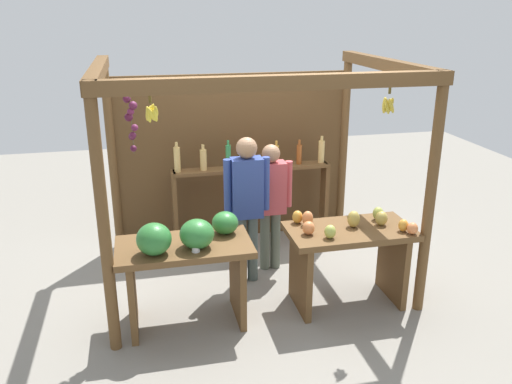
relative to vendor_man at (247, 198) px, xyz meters
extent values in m
plane|color=gray|center=(0.08, 0.13, -0.95)|extent=(12.00, 12.00, 0.00)
cylinder|color=brown|center=(-1.37, -0.93, 0.20)|extent=(0.10, 0.10, 2.31)
cylinder|color=brown|center=(1.52, -0.93, 0.20)|extent=(0.10, 0.10, 2.31)
cylinder|color=brown|center=(-1.37, 1.19, 0.20)|extent=(0.10, 0.10, 2.31)
cylinder|color=brown|center=(1.52, 1.19, 0.20)|extent=(0.10, 0.10, 2.31)
cube|color=brown|center=(0.08, -0.93, 1.30)|extent=(2.99, 0.12, 0.12)
cube|color=brown|center=(-1.37, 0.13, 1.30)|extent=(0.12, 2.22, 0.12)
cube|color=brown|center=(1.52, 0.13, 1.30)|extent=(0.12, 2.22, 0.12)
cube|color=#52381E|center=(0.08, 1.21, 0.09)|extent=(2.89, 0.04, 2.08)
cylinder|color=brown|center=(-0.94, -0.84, 1.19)|extent=(0.02, 0.02, 0.06)
ellipsoid|color=yellow|center=(-0.90, -0.85, 1.09)|extent=(0.04, 0.08, 0.12)
ellipsoid|color=yellow|center=(-0.91, -0.82, 1.07)|extent=(0.06, 0.07, 0.12)
ellipsoid|color=yellow|center=(-0.93, -0.80, 1.09)|extent=(0.07, 0.04, 0.12)
ellipsoid|color=yellow|center=(-0.95, -0.82, 1.08)|extent=(0.06, 0.05, 0.12)
ellipsoid|color=yellow|center=(-0.96, -0.83, 1.07)|extent=(0.05, 0.07, 0.12)
ellipsoid|color=yellow|center=(-0.95, -0.85, 1.08)|extent=(0.05, 0.07, 0.12)
ellipsoid|color=yellow|center=(-0.95, -0.87, 1.06)|extent=(0.05, 0.05, 0.12)
ellipsoid|color=yellow|center=(-0.93, -0.88, 1.07)|extent=(0.08, 0.04, 0.12)
ellipsoid|color=yellow|center=(-0.90, -0.86, 1.06)|extent=(0.06, 0.07, 0.12)
cylinder|color=brown|center=(1.09, -0.82, 1.19)|extent=(0.02, 0.02, 0.06)
ellipsoid|color=gold|center=(1.11, -0.81, 1.06)|extent=(0.04, 0.08, 0.15)
ellipsoid|color=gold|center=(1.10, -0.78, 1.04)|extent=(0.09, 0.05, 0.15)
ellipsoid|color=gold|center=(1.06, -0.80, 1.06)|extent=(0.06, 0.07, 0.15)
ellipsoid|color=gold|center=(1.07, -0.83, 1.05)|extent=(0.06, 0.07, 0.15)
ellipsoid|color=gold|center=(1.10, -0.85, 1.06)|extent=(0.09, 0.05, 0.15)
cylinder|color=#4C422D|center=(-1.09, -0.49, 0.94)|extent=(0.01, 0.01, 0.55)
sphere|color=#47142D|center=(-1.12, -0.47, 1.14)|extent=(0.07, 0.07, 0.07)
sphere|color=#511938|center=(-1.07, -0.48, 1.08)|extent=(0.07, 0.07, 0.07)
sphere|color=#601E42|center=(-1.09, -0.48, 1.03)|extent=(0.06, 0.06, 0.06)
sphere|color=#47142D|center=(-1.11, -0.47, 0.98)|extent=(0.07, 0.07, 0.07)
sphere|color=#601E42|center=(-1.07, -0.52, 0.90)|extent=(0.06, 0.06, 0.06)
sphere|color=#47142D|center=(-1.10, -0.49, 0.82)|extent=(0.06, 0.06, 0.06)
sphere|color=#511938|center=(-1.09, -0.52, 0.83)|extent=(0.06, 0.06, 0.06)
sphere|color=#47142D|center=(-1.09, -0.50, 0.72)|extent=(0.06, 0.06, 0.06)
cube|color=brown|center=(-0.72, -0.67, -0.18)|extent=(1.22, 0.64, 0.06)
cube|color=brown|center=(-1.20, -0.67, -0.58)|extent=(0.06, 0.58, 0.75)
cube|color=brown|center=(-0.23, -0.67, -0.58)|extent=(0.06, 0.58, 0.75)
ellipsoid|color=#2D7533|center=(-0.98, -0.81, -0.01)|extent=(0.42, 0.42, 0.28)
ellipsoid|color=#2D7533|center=(-0.61, -0.77, -0.02)|extent=(0.39, 0.39, 0.26)
ellipsoid|color=#2D7533|center=(-0.32, -0.51, -0.04)|extent=(0.35, 0.35, 0.21)
cylinder|color=white|center=(-0.63, -0.85, -0.10)|extent=(0.07, 0.07, 0.09)
cube|color=brown|center=(0.87, -0.67, -0.18)|extent=(1.22, 0.64, 0.06)
cube|color=brown|center=(0.39, -0.67, -0.58)|extent=(0.06, 0.58, 0.75)
cube|color=brown|center=(1.36, -0.67, -0.58)|extent=(0.06, 0.58, 0.75)
ellipsoid|color=#E07F47|center=(1.39, -0.92, -0.09)|extent=(0.12, 0.12, 0.11)
ellipsoid|color=#B79E47|center=(1.20, -0.65, -0.08)|extent=(0.14, 0.14, 0.14)
ellipsoid|color=#B79E47|center=(0.91, -0.64, -0.06)|extent=(0.17, 0.17, 0.16)
ellipsoid|color=#E07F47|center=(0.50, -0.51, -0.07)|extent=(0.11, 0.11, 0.15)
ellipsoid|color=#A8B24C|center=(0.60, -0.84, -0.08)|extent=(0.14, 0.14, 0.13)
ellipsoid|color=#A8B24C|center=(1.22, -0.52, -0.08)|extent=(0.14, 0.14, 0.14)
ellipsoid|color=gold|center=(1.33, -0.84, -0.09)|extent=(0.13, 0.13, 0.12)
ellipsoid|color=#E07F47|center=(0.44, -0.71, -0.08)|extent=(0.16, 0.16, 0.13)
ellipsoid|color=gold|center=(0.42, -0.43, -0.08)|extent=(0.15, 0.15, 0.13)
cube|color=brown|center=(-0.69, 0.92, -0.45)|extent=(0.05, 0.20, 1.00)
cube|color=brown|center=(1.19, 0.92, -0.45)|extent=(0.05, 0.20, 1.00)
cube|color=brown|center=(0.25, 0.92, 0.03)|extent=(1.88, 0.22, 0.04)
cylinder|color=#D8B266|center=(-0.63, 0.92, 0.19)|extent=(0.08, 0.08, 0.29)
cylinder|color=#D8B266|center=(-0.63, 0.92, 0.37)|extent=(0.03, 0.03, 0.06)
cylinder|color=#D8B266|center=(-0.33, 0.92, 0.17)|extent=(0.08, 0.08, 0.25)
cylinder|color=#D8B266|center=(-0.33, 0.92, 0.32)|extent=(0.04, 0.04, 0.06)
cylinder|color=#338C4C|center=(-0.03, 0.92, 0.19)|extent=(0.06, 0.06, 0.28)
cylinder|color=#338C4C|center=(-0.03, 0.92, 0.36)|extent=(0.03, 0.03, 0.06)
cylinder|color=gold|center=(0.26, 0.92, 0.16)|extent=(0.08, 0.08, 0.23)
cylinder|color=gold|center=(0.26, 0.92, 0.30)|extent=(0.04, 0.04, 0.06)
cylinder|color=gold|center=(0.55, 0.92, 0.17)|extent=(0.07, 0.07, 0.24)
cylinder|color=gold|center=(0.55, 0.92, 0.32)|extent=(0.03, 0.03, 0.06)
cylinder|color=#994C1E|center=(0.84, 0.92, 0.17)|extent=(0.06, 0.06, 0.24)
cylinder|color=#994C1E|center=(0.84, 0.92, 0.32)|extent=(0.03, 0.03, 0.06)
cylinder|color=#D8B266|center=(1.13, 0.92, 0.18)|extent=(0.08, 0.08, 0.27)
cylinder|color=#D8B266|center=(1.13, 0.92, 0.35)|extent=(0.03, 0.03, 0.06)
cylinder|color=#4B5A56|center=(-0.06, 0.00, -0.58)|extent=(0.11, 0.11, 0.75)
cylinder|color=#4B5A56|center=(0.06, 0.00, -0.58)|extent=(0.11, 0.11, 0.75)
cube|color=#2D428C|center=(0.00, 0.00, 0.11)|extent=(0.32, 0.19, 0.63)
cylinder|color=#2D428C|center=(-0.20, 0.00, 0.14)|extent=(0.08, 0.08, 0.57)
cylinder|color=#2D428C|center=(0.20, 0.00, 0.14)|extent=(0.08, 0.08, 0.57)
sphere|color=#997051|center=(0.00, 0.00, 0.53)|extent=(0.22, 0.22, 0.22)
cylinder|color=#545C4D|center=(0.25, 0.22, -0.61)|extent=(0.11, 0.11, 0.68)
cylinder|color=#545C4D|center=(0.37, 0.22, -0.61)|extent=(0.11, 0.11, 0.68)
cube|color=#BF474C|center=(0.31, 0.22, 0.01)|extent=(0.32, 0.19, 0.57)
cylinder|color=#BF474C|center=(0.11, 0.22, 0.04)|extent=(0.08, 0.08, 0.52)
cylinder|color=#BF474C|center=(0.51, 0.22, 0.04)|extent=(0.08, 0.08, 0.52)
sphere|color=#997051|center=(0.31, 0.22, 0.39)|extent=(0.20, 0.20, 0.20)
camera|label=1|loc=(-1.03, -4.99, 1.86)|focal=36.86mm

